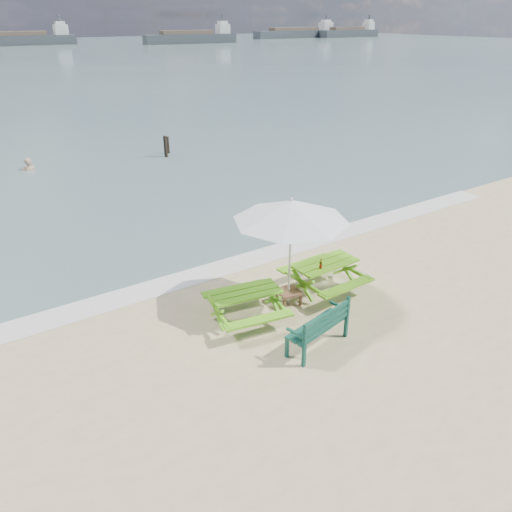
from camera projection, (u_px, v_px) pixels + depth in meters
foam_strip at (234, 264)px, 14.08m from camera, size 22.00×0.90×0.01m
picnic_table_left at (246, 306)px, 11.37m from camera, size 1.87×2.01×0.76m
picnic_table_right at (325, 277)px, 12.61m from camera, size 1.71×1.89×0.80m
park_bench at (317, 335)px, 10.49m from camera, size 1.62×0.82×0.95m
side_table at (288, 297)px, 12.12m from camera, size 0.63×0.63×0.35m
patio_umbrella at (291, 211)px, 11.15m from camera, size 3.13×3.13×2.65m
beer_bottle at (321, 265)px, 12.07m from camera, size 0.07×0.07×0.27m
swimmer at (31, 177)px, 22.83m from camera, size 0.68×0.46×1.82m
mooring_pilings at (167, 148)px, 24.84m from camera, size 0.56×0.76×1.24m
cargo_ships at (232, 36)px, 136.35m from camera, size 118.64×19.84×4.40m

